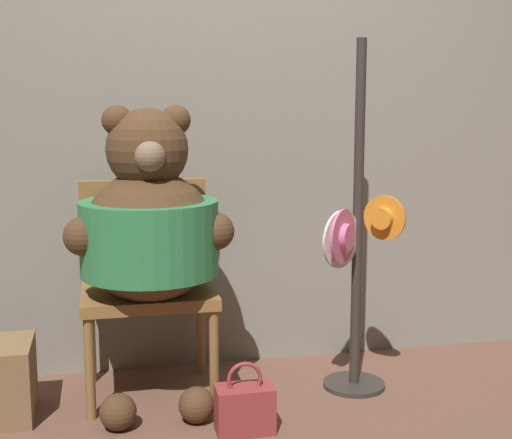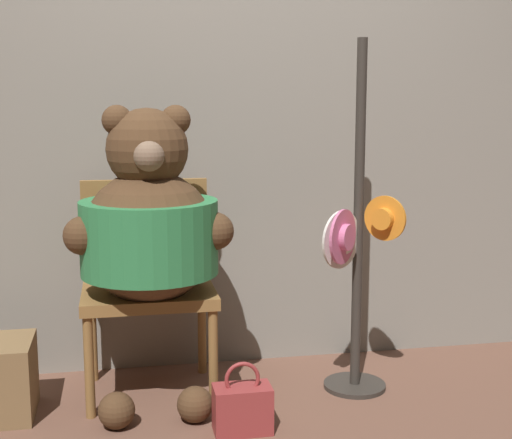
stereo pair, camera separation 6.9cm
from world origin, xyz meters
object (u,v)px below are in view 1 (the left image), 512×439
Objects in this scene: hat_display_rack at (355,256)px; handbag_on_ground at (245,408)px; chair at (147,276)px; teddy_bear at (149,229)px.

handbag_on_ground is (-0.55, -0.29, -0.52)m from hat_display_rack.
handbag_on_ground is at bearing -151.99° from hat_display_rack.
chair is 0.75m from handbag_on_ground.
teddy_bear is 0.82× the size of hat_display_rack.
chair is 0.74× the size of teddy_bear.
chair is 0.60× the size of hat_display_rack.
hat_display_rack is at bearing -14.84° from chair.
hat_display_rack is 5.40× the size of handbag_on_ground.
teddy_bear reaches higher than chair.
teddy_bear reaches higher than handbag_on_ground.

